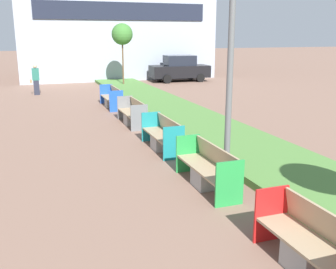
# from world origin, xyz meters

# --- Properties ---
(planter_grass_strip) EXTENTS (2.80, 120.00, 0.18)m
(planter_grass_strip) POSITION_xyz_m (3.20, 12.00, 0.09)
(planter_grass_strip) COLOR #4C7A38
(planter_grass_strip) RESTS_ON ground
(building_backdrop) EXTENTS (14.49, 8.60, 8.91)m
(building_backdrop) POSITION_xyz_m (4.00, 35.05, 4.46)
(building_backdrop) COLOR #939EAD
(building_backdrop) RESTS_ON ground
(bench_red_frame) EXTENTS (0.65, 1.91, 0.94)m
(bench_red_frame) POSITION_xyz_m (0.94, 6.68, 0.36)
(bench_red_frame) COLOR #9E9B96
(bench_red_frame) RESTS_ON ground
(bench_green_frame) EXTENTS (0.65, 2.20, 0.94)m
(bench_green_frame) POSITION_xyz_m (0.94, 10.13, 0.37)
(bench_green_frame) COLOR #9E9B96
(bench_green_frame) RESTS_ON ground
(bench_teal_frame) EXTENTS (0.65, 2.14, 0.94)m
(bench_teal_frame) POSITION_xyz_m (0.94, 13.26, 0.37)
(bench_teal_frame) COLOR #9E9B96
(bench_teal_frame) RESTS_ON ground
(bench_grey_frame) EXTENTS (0.65, 2.19, 0.94)m
(bench_grey_frame) POSITION_xyz_m (0.94, 16.78, 0.37)
(bench_grey_frame) COLOR #9E9B96
(bench_grey_frame) RESTS_ON ground
(bench_blue_frame) EXTENTS (0.65, 2.37, 0.94)m
(bench_blue_frame) POSITION_xyz_m (0.94, 20.65, 0.38)
(bench_blue_frame) COLOR #9E9B96
(bench_blue_frame) RESTS_ON ground
(street_lamp_post) EXTENTS (0.24, 0.44, 7.16)m
(street_lamp_post) POSITION_xyz_m (1.55, 10.40, 3.96)
(street_lamp_post) COLOR #56595B
(street_lamp_post) RESTS_ON ground
(sapling_tree_far) EXTENTS (1.35, 1.35, 4.01)m
(sapling_tree_far) POSITION_xyz_m (3.18, 27.77, 3.31)
(sapling_tree_far) COLOR brown
(sapling_tree_far) RESTS_ON ground
(pedestrian_walking) EXTENTS (0.53, 0.24, 1.72)m
(pedestrian_walking) POSITION_xyz_m (-2.28, 25.91, 0.87)
(pedestrian_walking) COLOR #232633
(pedestrian_walking) RESTS_ON ground
(parked_car_distant) EXTENTS (4.30, 2.00, 1.86)m
(parked_car_distant) POSITION_xyz_m (7.70, 29.31, 0.91)
(parked_car_distant) COLOR black
(parked_car_distant) RESTS_ON ground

